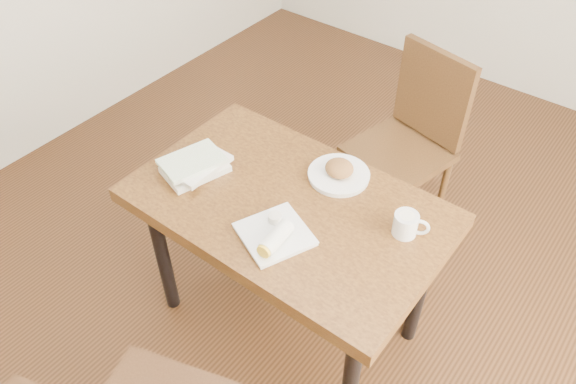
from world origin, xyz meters
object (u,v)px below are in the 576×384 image
Objects in this scene: plate_burrito at (275,235)px; book_stack at (196,166)px; table at (288,219)px; plate_scone at (339,173)px; chair_far at (412,134)px; coffee_mug at (407,224)px.

book_stack is (-0.47, 0.09, 0.01)m from plate_burrito.
table is 0.27m from plate_scone.
book_stack is (-0.46, -0.31, 0.01)m from plate_scone.
plate_burrito is (0.02, -1.08, 0.22)m from chair_far.
book_stack is at bearing 168.99° from plate_burrito.
plate_scone and plate_burrito have the same top height.
chair_far is at bearing 86.05° from table.
plate_burrito is (0.08, -0.18, 0.11)m from table.
plate_burrito reaches higher than table.
coffee_mug is 0.42× the size of plate_burrito.
plate_burrito is at bearing -138.51° from coffee_mug.
table is 3.93× the size of plate_burrito.
coffee_mug is at bearing 16.72° from table.
book_stack is (-0.81, -0.21, -0.01)m from coffee_mug.
coffee_mug is at bearing -65.23° from chair_far.
table is at bearing 114.02° from plate_burrito.
table is 4.20× the size of book_stack.
coffee_mug reaches higher than table.
chair_far is at bearing 114.77° from coffee_mug.
table is 0.46m from coffee_mug.
chair_far is 3.97× the size of plate_scone.
coffee_mug is at bearing -16.43° from plate_scone.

